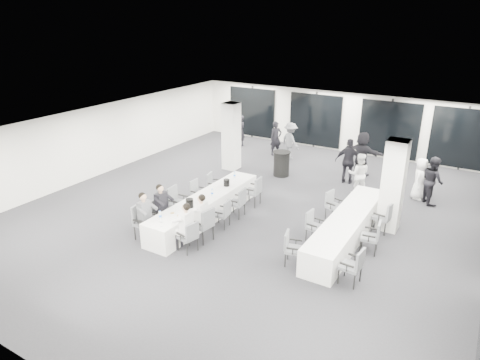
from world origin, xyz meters
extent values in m
cube|color=#26262B|center=(0.00, 0.00, -0.01)|extent=(14.00, 16.00, 0.02)
cube|color=white|center=(0.00, 0.00, 2.81)|extent=(14.00, 16.00, 0.02)
cube|color=silver|center=(-7.01, 0.00, 1.40)|extent=(0.02, 16.00, 2.80)
cube|color=silver|center=(0.00, 8.01, 1.40)|extent=(14.00, 0.02, 2.80)
cube|color=silver|center=(0.00, -8.01, 1.40)|extent=(14.00, 0.02, 2.80)
cube|color=black|center=(0.00, 7.94, 1.35)|extent=(13.60, 0.06, 2.50)
cube|color=silver|center=(-2.80, 3.20, 1.40)|extent=(0.60, 0.60, 2.80)
cube|color=silver|center=(4.20, 1.00, 1.40)|extent=(0.60, 0.60, 2.80)
cube|color=white|center=(-0.95, -1.29, 0.38)|extent=(0.90, 5.00, 0.75)
cube|color=white|center=(3.33, -0.34, 0.38)|extent=(0.90, 5.00, 0.75)
cylinder|color=black|center=(-0.61, 3.50, 0.50)|extent=(0.63, 0.63, 0.99)
cylinder|color=black|center=(-0.61, 3.50, 0.99)|extent=(0.72, 0.72, 0.02)
cube|color=#575A5F|center=(-1.70, -3.26, 0.49)|extent=(0.56, 0.58, 0.09)
cube|color=#575A5F|center=(-1.94, -3.29, 0.78)|extent=(0.13, 0.50, 0.50)
cylinder|color=black|center=(-1.95, -3.08, 0.22)|extent=(0.04, 0.04, 0.44)
cylinder|color=black|center=(-1.89, -3.50, 0.22)|extent=(0.04, 0.04, 0.44)
cylinder|color=black|center=(-1.52, -3.02, 0.22)|extent=(0.04, 0.04, 0.44)
cylinder|color=black|center=(-1.46, -3.45, 0.22)|extent=(0.04, 0.04, 0.44)
cube|color=black|center=(-1.74, -2.99, 0.67)|extent=(0.37, 0.09, 0.04)
cube|color=black|center=(-1.67, -3.53, 0.67)|extent=(0.37, 0.09, 0.04)
cube|color=#575A5F|center=(-1.70, -2.53, 0.44)|extent=(0.49, 0.50, 0.08)
cube|color=#575A5F|center=(-1.92, -2.55, 0.70)|extent=(0.10, 0.45, 0.45)
cylinder|color=black|center=(-1.92, -2.35, 0.20)|extent=(0.04, 0.04, 0.40)
cylinder|color=black|center=(-1.88, -2.74, 0.20)|extent=(0.04, 0.04, 0.40)
cylinder|color=black|center=(-1.53, -2.32, 0.20)|extent=(0.04, 0.04, 0.40)
cylinder|color=black|center=(-1.49, -2.71, 0.20)|extent=(0.04, 0.04, 0.40)
cube|color=black|center=(-1.73, -2.29, 0.60)|extent=(0.33, 0.07, 0.04)
cube|color=black|center=(-1.68, -2.77, 0.60)|extent=(0.33, 0.07, 0.04)
cube|color=#575A5F|center=(-1.70, -1.69, 0.49)|extent=(0.54, 0.56, 0.09)
cube|color=#575A5F|center=(-1.94, -1.71, 0.78)|extent=(0.10, 0.50, 0.50)
cylinder|color=black|center=(-1.94, -1.49, 0.22)|extent=(0.04, 0.04, 0.44)
cylinder|color=black|center=(-1.90, -1.92, 0.22)|extent=(0.04, 0.04, 0.44)
cylinder|color=black|center=(-1.51, -1.46, 0.22)|extent=(0.04, 0.04, 0.44)
cylinder|color=black|center=(-1.47, -1.89, 0.22)|extent=(0.04, 0.04, 0.44)
cube|color=black|center=(-1.73, -1.42, 0.67)|extent=(0.37, 0.07, 0.04)
cube|color=black|center=(-1.68, -1.96, 0.67)|extent=(0.37, 0.07, 0.04)
cube|color=#575A5F|center=(-1.70, -0.62, 0.43)|extent=(0.44, 0.45, 0.08)
cube|color=#575A5F|center=(-1.91, -0.62, 0.68)|extent=(0.06, 0.44, 0.44)
cylinder|color=black|center=(-1.89, -0.43, 0.19)|extent=(0.03, 0.03, 0.39)
cylinder|color=black|center=(-1.89, -0.81, 0.19)|extent=(0.03, 0.03, 0.39)
cylinder|color=black|center=(-1.52, -0.43, 0.19)|extent=(0.03, 0.03, 0.39)
cylinder|color=black|center=(-1.52, -0.81, 0.19)|extent=(0.03, 0.03, 0.39)
cube|color=black|center=(-1.70, -0.38, 0.59)|extent=(0.32, 0.04, 0.04)
cube|color=black|center=(-1.70, -0.85, 0.59)|extent=(0.32, 0.04, 0.04)
cube|color=#575A5F|center=(-1.70, 0.33, 0.41)|extent=(0.50, 0.51, 0.07)
cube|color=#575A5F|center=(-1.90, 0.29, 0.65)|extent=(0.14, 0.42, 0.42)
cylinder|color=black|center=(-1.92, 0.47, 0.19)|extent=(0.03, 0.03, 0.37)
cylinder|color=black|center=(-1.84, 0.12, 0.19)|extent=(0.03, 0.03, 0.37)
cylinder|color=black|center=(-1.57, 0.55, 0.19)|extent=(0.03, 0.03, 0.37)
cylinder|color=black|center=(-1.49, 0.20, 0.19)|extent=(0.03, 0.03, 0.37)
cube|color=black|center=(-1.75, 0.56, 0.56)|extent=(0.31, 0.10, 0.04)
cube|color=black|center=(-1.66, 0.11, 0.56)|extent=(0.31, 0.10, 0.04)
cube|color=#575A5F|center=(-0.20, -3.20, 0.43)|extent=(0.53, 0.54, 0.08)
cube|color=#575A5F|center=(0.00, -3.25, 0.69)|extent=(0.15, 0.44, 0.44)
cylinder|color=black|center=(-0.06, -3.43, 0.20)|extent=(0.03, 0.03, 0.39)
cylinder|color=black|center=(0.02, -3.06, 0.20)|extent=(0.03, 0.03, 0.39)
cylinder|color=black|center=(-0.43, -3.35, 0.20)|extent=(0.03, 0.03, 0.39)
cylinder|color=black|center=(-0.35, -2.98, 0.20)|extent=(0.03, 0.03, 0.39)
cube|color=black|center=(-0.26, -3.44, 0.59)|extent=(0.32, 0.11, 0.04)
cube|color=black|center=(-0.15, -2.97, 0.59)|extent=(0.32, 0.11, 0.04)
cube|color=#575A5F|center=(-0.20, -2.51, 0.49)|extent=(0.56, 0.58, 0.09)
cube|color=#575A5F|center=(0.03, -2.54, 0.78)|extent=(0.13, 0.50, 0.50)
cylinder|color=black|center=(-0.02, -2.75, 0.22)|extent=(0.04, 0.04, 0.44)
cylinder|color=black|center=(0.04, -2.32, 0.22)|extent=(0.04, 0.04, 0.44)
cylinder|color=black|center=(-0.45, -2.69, 0.22)|extent=(0.04, 0.04, 0.44)
cylinder|color=black|center=(-0.39, -2.26, 0.22)|extent=(0.04, 0.04, 0.44)
cube|color=black|center=(-0.24, -2.78, 0.67)|extent=(0.37, 0.09, 0.04)
cube|color=black|center=(-0.17, -2.24, 0.67)|extent=(0.37, 0.09, 0.04)
cube|color=#575A5F|center=(-0.20, -1.52, 0.42)|extent=(0.48, 0.50, 0.07)
cube|color=#575A5F|center=(0.00, -1.50, 0.67)|extent=(0.11, 0.43, 0.43)
cylinder|color=black|center=(0.00, -1.68, 0.19)|extent=(0.03, 0.03, 0.38)
cylinder|color=black|center=(-0.04, -1.32, 0.19)|extent=(0.03, 0.03, 0.38)
cylinder|color=black|center=(-0.37, -1.73, 0.19)|extent=(0.03, 0.03, 0.38)
cylinder|color=black|center=(-0.41, -1.36, 0.19)|extent=(0.03, 0.03, 0.38)
cube|color=black|center=(-0.18, -1.75, 0.58)|extent=(0.32, 0.08, 0.04)
cube|color=black|center=(-0.23, -1.29, 0.58)|extent=(0.32, 0.08, 0.04)
cube|color=#575A5F|center=(-0.20, -0.66, 0.45)|extent=(0.50, 0.52, 0.08)
cube|color=#575A5F|center=(0.02, -0.64, 0.73)|extent=(0.10, 0.47, 0.46)
cylinder|color=black|center=(0.01, -0.84, 0.21)|extent=(0.04, 0.04, 0.41)
cylinder|color=black|center=(-0.02, -0.44, 0.21)|extent=(0.04, 0.04, 0.41)
cylinder|color=black|center=(-0.39, -0.87, 0.21)|extent=(0.04, 0.04, 0.41)
cylinder|color=black|center=(-0.42, -0.47, 0.21)|extent=(0.04, 0.04, 0.41)
cube|color=black|center=(-0.19, -0.91, 0.63)|extent=(0.35, 0.07, 0.04)
cube|color=black|center=(-0.22, -0.40, 0.63)|extent=(0.35, 0.07, 0.04)
cube|color=#575A5F|center=(-0.20, 0.38, 0.48)|extent=(0.52, 0.54, 0.09)
cube|color=#575A5F|center=(0.03, 0.39, 0.77)|extent=(0.09, 0.49, 0.49)
cylinder|color=black|center=(0.02, 0.18, 0.22)|extent=(0.04, 0.04, 0.44)
cylinder|color=black|center=(-0.01, 0.60, 0.22)|extent=(0.04, 0.04, 0.44)
cylinder|color=black|center=(-0.40, 0.15, 0.22)|extent=(0.04, 0.04, 0.44)
cylinder|color=black|center=(-0.43, 0.58, 0.22)|extent=(0.04, 0.04, 0.44)
cube|color=black|center=(-0.19, 0.11, 0.66)|extent=(0.36, 0.06, 0.04)
cube|color=black|center=(-0.22, 0.64, 0.66)|extent=(0.36, 0.06, 0.04)
cube|color=#575A5F|center=(2.58, -2.33, 0.43)|extent=(0.54, 0.55, 0.08)
cube|color=#575A5F|center=(2.38, -2.38, 0.69)|extent=(0.16, 0.44, 0.44)
cylinder|color=black|center=(2.35, -2.19, 0.20)|extent=(0.03, 0.03, 0.39)
cylinder|color=black|center=(2.44, -2.56, 0.20)|extent=(0.03, 0.03, 0.39)
cylinder|color=black|center=(2.72, -2.10, 0.20)|extent=(0.03, 0.03, 0.39)
cylinder|color=black|center=(2.81, -2.47, 0.20)|extent=(0.03, 0.03, 0.39)
cube|color=black|center=(2.52, -2.10, 0.59)|extent=(0.32, 0.12, 0.04)
cube|color=black|center=(2.64, -2.56, 0.59)|extent=(0.32, 0.12, 0.04)
cube|color=#575A5F|center=(2.58, -0.86, 0.42)|extent=(0.48, 0.49, 0.07)
cube|color=#575A5F|center=(2.38, -0.83, 0.67)|extent=(0.10, 0.43, 0.43)
cylinder|color=black|center=(2.41, -0.65, 0.19)|extent=(0.03, 0.03, 0.38)
cylinder|color=black|center=(2.37, -1.02, 0.19)|extent=(0.03, 0.03, 0.38)
cylinder|color=black|center=(2.79, -0.69, 0.19)|extent=(0.03, 0.03, 0.38)
cylinder|color=black|center=(2.75, -1.06, 0.19)|extent=(0.03, 0.03, 0.38)
cube|color=black|center=(2.61, -0.62, 0.58)|extent=(0.32, 0.07, 0.04)
cube|color=black|center=(2.55, -1.09, 0.58)|extent=(0.32, 0.07, 0.04)
cube|color=#575A5F|center=(2.58, 0.77, 0.43)|extent=(0.54, 0.55, 0.08)
cube|color=#575A5F|center=(2.38, 0.82, 0.69)|extent=(0.16, 0.44, 0.44)
cylinder|color=black|center=(2.44, 1.01, 0.20)|extent=(0.03, 0.03, 0.39)
cylinder|color=black|center=(2.35, 0.63, 0.20)|extent=(0.03, 0.03, 0.39)
cylinder|color=black|center=(2.81, 0.91, 0.20)|extent=(0.03, 0.03, 0.39)
cylinder|color=black|center=(2.72, 0.54, 0.20)|extent=(0.03, 0.03, 0.39)
cube|color=black|center=(2.64, 1.01, 0.59)|extent=(0.33, 0.11, 0.04)
cube|color=black|center=(2.52, 0.54, 0.59)|extent=(0.33, 0.11, 0.04)
cube|color=#575A5F|center=(4.08, -2.39, 0.45)|extent=(0.50, 0.52, 0.08)
cube|color=#575A5F|center=(4.30, -2.41, 0.72)|extent=(0.10, 0.46, 0.46)
cylinder|color=black|center=(4.26, -2.61, 0.21)|extent=(0.04, 0.04, 0.41)
cylinder|color=black|center=(4.30, -2.21, 0.21)|extent=(0.04, 0.04, 0.41)
cylinder|color=black|center=(3.86, -2.57, 0.21)|extent=(0.04, 0.04, 0.41)
cylinder|color=black|center=(3.90, -2.17, 0.21)|extent=(0.04, 0.04, 0.41)
cube|color=black|center=(4.06, -2.64, 0.62)|extent=(0.34, 0.07, 0.04)
cube|color=black|center=(4.10, -2.14, 0.62)|extent=(0.34, 0.07, 0.04)
cube|color=#575A5F|center=(4.08, -0.71, 0.44)|extent=(0.51, 0.53, 0.08)
cube|color=#575A5F|center=(4.30, -0.68, 0.71)|extent=(0.12, 0.46, 0.45)
cylinder|color=black|center=(4.30, -0.88, 0.20)|extent=(0.04, 0.04, 0.41)
cylinder|color=black|center=(4.25, -0.49, 0.20)|extent=(0.04, 0.04, 0.41)
cylinder|color=black|center=(3.91, -0.93, 0.20)|extent=(0.04, 0.04, 0.41)
cylinder|color=black|center=(3.86, -0.54, 0.20)|extent=(0.04, 0.04, 0.41)
cube|color=black|center=(4.11, -0.95, 0.61)|extent=(0.34, 0.08, 0.04)
cube|color=black|center=(4.05, -0.46, 0.61)|extent=(0.34, 0.08, 0.04)
cube|color=#575A5F|center=(4.08, 0.70, 0.46)|extent=(0.56, 0.58, 0.08)
cube|color=#575A5F|center=(4.30, 0.65, 0.74)|extent=(0.15, 0.48, 0.47)
cylinder|color=black|center=(4.24, 0.46, 0.21)|extent=(0.04, 0.04, 0.42)
cylinder|color=black|center=(4.32, 0.86, 0.21)|extent=(0.04, 0.04, 0.42)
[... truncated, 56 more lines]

